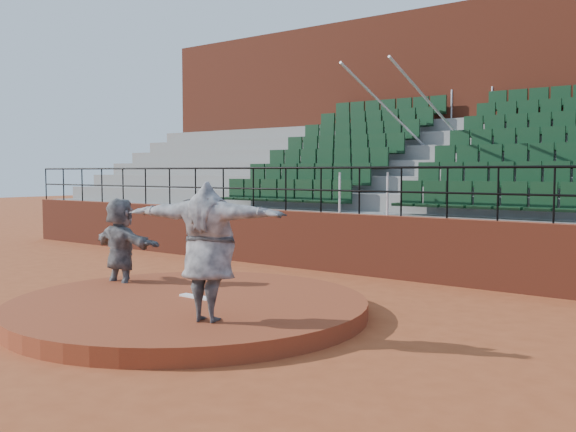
% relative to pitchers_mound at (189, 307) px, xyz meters
% --- Properties ---
extents(ground, '(90.00, 90.00, 0.00)m').
position_rel_pitchers_mound_xyz_m(ground, '(0.00, 0.00, -0.12)').
color(ground, '#9C4723').
rests_on(ground, ground).
extents(pitchers_mound, '(5.50, 5.50, 0.25)m').
position_rel_pitchers_mound_xyz_m(pitchers_mound, '(0.00, 0.00, 0.00)').
color(pitchers_mound, brown).
rests_on(pitchers_mound, ground).
extents(pitching_rubber, '(0.60, 0.15, 0.03)m').
position_rel_pitchers_mound_xyz_m(pitching_rubber, '(0.00, 0.15, 0.14)').
color(pitching_rubber, white).
rests_on(pitching_rubber, pitchers_mound).
extents(boundary_wall, '(24.00, 0.30, 1.30)m').
position_rel_pitchers_mound_xyz_m(boundary_wall, '(0.00, 5.00, 0.53)').
color(boundary_wall, maroon).
rests_on(boundary_wall, ground).
extents(wall_railing, '(24.04, 0.05, 1.03)m').
position_rel_pitchers_mound_xyz_m(wall_railing, '(0.00, 5.00, 1.90)').
color(wall_railing, black).
rests_on(wall_railing, boundary_wall).
extents(seating_deck, '(24.00, 5.97, 4.63)m').
position_rel_pitchers_mound_xyz_m(seating_deck, '(0.00, 8.64, 1.33)').
color(seating_deck, gray).
rests_on(seating_deck, ground).
extents(press_box_facade, '(24.00, 3.00, 7.10)m').
position_rel_pitchers_mound_xyz_m(press_box_facade, '(0.00, 12.60, 3.43)').
color(press_box_facade, maroon).
rests_on(press_box_facade, ground).
extents(pitcher, '(2.34, 1.27, 1.84)m').
position_rel_pitchers_mound_xyz_m(pitcher, '(1.26, -0.84, 1.05)').
color(pitcher, black).
rests_on(pitcher, pitchers_mound).
extents(fielder, '(1.63, 0.54, 1.75)m').
position_rel_pitchers_mound_xyz_m(fielder, '(-2.14, 0.38, 0.75)').
color(fielder, black).
rests_on(fielder, ground).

